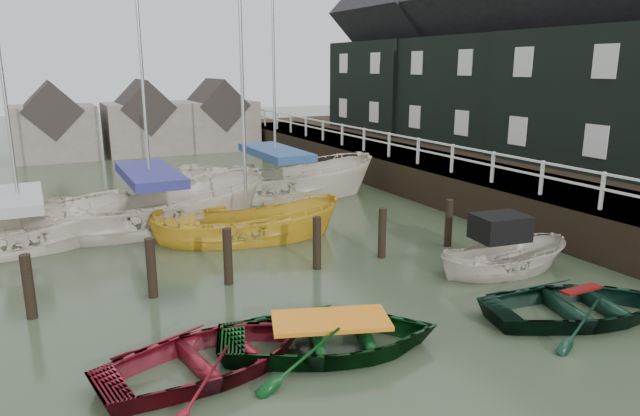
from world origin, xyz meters
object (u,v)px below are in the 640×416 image
rowboat_dkgreen (578,318)px  sailboat_d (276,195)px  sailboat_b (153,226)px  rowboat_green (330,350)px  motorboat (502,268)px  sailboat_a (24,246)px  sailboat_c (247,238)px  rowboat_red (213,370)px

rowboat_dkgreen → sailboat_d: bearing=20.9°
sailboat_b → sailboat_d: size_ratio=1.07×
rowboat_green → motorboat: bearing=-54.9°
rowboat_dkgreen → motorboat: (0.55, 2.80, 0.12)m
rowboat_dkgreen → sailboat_a: (-10.42, 10.57, 0.06)m
rowboat_green → rowboat_dkgreen: (5.32, -1.10, 0.00)m
rowboat_green → sailboat_d: (4.02, 12.38, 0.06)m
sailboat_a → sailboat_c: (6.12, -2.02, -0.05)m
sailboat_b → sailboat_d: bearing=-68.6°
rowboat_dkgreen → sailboat_d: size_ratio=0.34×
rowboat_green → sailboat_b: size_ratio=0.32×
rowboat_red → sailboat_c: 7.84m
sailboat_a → sailboat_c: sailboat_a is taller
motorboat → sailboat_a: bearing=62.3°
sailboat_c → sailboat_d: size_ratio=0.81×
rowboat_green → rowboat_dkgreen: size_ratio=1.01×
sailboat_a → rowboat_green: bearing=-159.4°
rowboat_green → sailboat_b: sailboat_b is taller
rowboat_green → motorboat: size_ratio=1.09×
sailboat_a → sailboat_d: size_ratio=0.87×
sailboat_d → sailboat_a: bearing=124.2°
rowboat_dkgreen → sailboat_b: sailboat_b is taller
rowboat_red → rowboat_green: rowboat_green is taller
sailboat_d → motorboat: bearing=-153.7°
rowboat_green → sailboat_c: (1.02, 7.45, 0.01)m
rowboat_red → sailboat_a: sailboat_a is taller
motorboat → rowboat_dkgreen: bearing=176.4°
rowboat_dkgreen → rowboat_green: bearing=93.7°
rowboat_red → sailboat_c: size_ratio=0.40×
rowboat_red → sailboat_c: sailboat_c is taller
motorboat → sailboat_a: 13.45m
rowboat_green → sailboat_c: sailboat_c is taller
motorboat → sailboat_d: (-1.85, 10.69, -0.07)m
rowboat_dkgreen → sailboat_b: (-6.65, 11.06, 0.06)m
rowboat_green → sailboat_c: bearing=11.2°
motorboat → sailboat_b: size_ratio=0.29×
motorboat → sailboat_a: (-10.98, 7.78, -0.06)m
motorboat → sailboat_c: (-4.86, 5.76, -0.11)m
motorboat → sailboat_c: bearing=47.8°
sailboat_c → rowboat_green: bearing=-174.4°
sailboat_a → sailboat_c: bearing=-116.0°
sailboat_b → sailboat_d: (5.35, 2.43, -0.00)m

